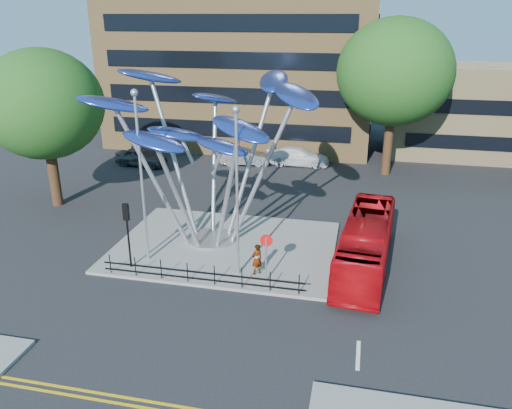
% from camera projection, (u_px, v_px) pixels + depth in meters
% --- Properties ---
extents(ground, '(120.00, 120.00, 0.00)m').
position_uv_depth(ground, '(211.00, 307.00, 22.16)').
color(ground, black).
rests_on(ground, ground).
extents(traffic_island, '(12.00, 9.00, 0.15)m').
position_uv_depth(traffic_island, '(226.00, 246.00, 27.81)').
color(traffic_island, slate).
rests_on(traffic_island, ground).
extents(double_yellow_near, '(40.00, 0.12, 0.01)m').
position_uv_depth(double_yellow_near, '(157.00, 403.00, 16.69)').
color(double_yellow_near, gold).
rests_on(double_yellow_near, ground).
extents(double_yellow_far, '(40.00, 0.12, 0.01)m').
position_uv_depth(double_yellow_far, '(154.00, 409.00, 16.42)').
color(double_yellow_far, gold).
rests_on(double_yellow_far, ground).
extents(low_building_near, '(15.00, 8.00, 8.00)m').
position_uv_depth(low_building_near, '(478.00, 111.00, 44.89)').
color(low_building_near, tan).
rests_on(low_building_near, ground).
extents(tree_right, '(8.80, 8.80, 12.11)m').
position_uv_depth(tree_right, '(395.00, 73.00, 37.75)').
color(tree_right, black).
rests_on(tree_right, ground).
extents(tree_left, '(7.60, 7.60, 10.32)m').
position_uv_depth(tree_left, '(43.00, 105.00, 31.66)').
color(tree_left, black).
rests_on(tree_left, ground).
extents(leaf_sculpture, '(12.72, 9.54, 9.51)m').
position_uv_depth(leaf_sculpture, '(207.00, 122.00, 26.22)').
color(leaf_sculpture, '#9EA0A5').
rests_on(leaf_sculpture, traffic_island).
extents(street_lamp_left, '(0.36, 0.36, 8.80)m').
position_uv_depth(street_lamp_left, '(140.00, 163.00, 24.34)').
color(street_lamp_left, '#9EA0A5').
rests_on(street_lamp_left, traffic_island).
extents(street_lamp_right, '(0.36, 0.36, 8.30)m').
position_uv_depth(street_lamp_right, '(237.00, 178.00, 22.98)').
color(street_lamp_right, '#9EA0A5').
rests_on(street_lamp_right, traffic_island).
extents(traffic_light_island, '(0.28, 0.18, 3.42)m').
position_uv_depth(traffic_light_island, '(127.00, 222.00, 24.51)').
color(traffic_light_island, black).
rests_on(traffic_light_island, traffic_island).
extents(no_entry_sign_island, '(0.60, 0.10, 2.45)m').
position_uv_depth(no_entry_sign_island, '(266.00, 250.00, 23.41)').
color(no_entry_sign_island, '#9EA0A5').
rests_on(no_entry_sign_island, traffic_island).
extents(pedestrian_railing_front, '(10.00, 0.06, 1.00)m').
position_uv_depth(pedestrian_railing_front, '(201.00, 275.00, 23.72)').
color(pedestrian_railing_front, black).
rests_on(pedestrian_railing_front, traffic_island).
extents(red_bus, '(3.08, 9.64, 2.64)m').
position_uv_depth(red_bus, '(366.00, 243.00, 25.23)').
color(red_bus, '#AE080E').
rests_on(red_bus, ground).
extents(pedestrian, '(0.69, 0.68, 1.60)m').
position_uv_depth(pedestrian, '(257.00, 259.00, 24.41)').
color(pedestrian, gray).
rests_on(pedestrian, traffic_island).
extents(parked_car_left, '(4.69, 2.33, 1.54)m').
position_uv_depth(parked_car_left, '(142.00, 157.00, 42.53)').
color(parked_car_left, '#383B3F').
rests_on(parked_car_left, ground).
extents(parked_car_mid, '(4.38, 2.07, 1.39)m').
position_uv_depth(parked_car_mid, '(245.00, 157.00, 42.82)').
color(parked_car_mid, '#A1A3A8').
rests_on(parked_car_mid, ground).
extents(parked_car_right, '(5.35, 2.31, 1.53)m').
position_uv_depth(parked_car_right, '(298.00, 156.00, 42.72)').
color(parked_car_right, silver).
rests_on(parked_car_right, ground).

